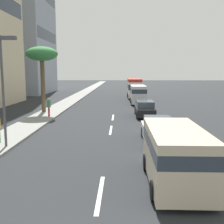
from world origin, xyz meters
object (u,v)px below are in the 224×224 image
object	(u,v)px
street_lamp	(4,78)
car_fourth	(145,109)
van_second	(138,93)
palm_tree	(42,56)
minibus_fifth	(134,87)
pedestrian_mid_block	(49,106)
car_lead	(158,131)
van_third	(175,152)

from	to	relation	value
street_lamp	car_fourth	bearing A→B (deg)	-36.78
van_second	palm_tree	xyz separation A→B (m)	(-8.68, 10.51, 4.56)
van_second	street_lamp	bearing A→B (deg)	158.36
palm_tree	minibus_fifth	bearing A→B (deg)	-31.48
van_second	pedestrian_mid_block	world-z (taller)	van_second
van_second	pedestrian_mid_block	size ratio (longest dim) A/B	3.01
car_lead	van_second	world-z (taller)	van_second
minibus_fifth	street_lamp	world-z (taller)	street_lamp
car_lead	palm_tree	world-z (taller)	palm_tree
palm_tree	street_lamp	distance (m)	13.78
car_fourth	palm_tree	bearing A→B (deg)	80.67
van_third	minibus_fifth	bearing A→B (deg)	-0.15
van_third	car_fourth	xyz separation A→B (m)	(16.49, -0.22, -0.55)
car_lead	car_fourth	world-z (taller)	car_lead
car_fourth	car_lead	bearing A→B (deg)	179.84
car_lead	minibus_fifth	world-z (taller)	minibus_fifth
car_fourth	street_lamp	xyz separation A→B (m)	(-11.80, 8.83, 3.29)
minibus_fifth	street_lamp	xyz separation A→B (m)	(-30.51, 8.69, 2.30)
van_second	van_third	bearing A→B (deg)	179.55
pedestrian_mid_block	palm_tree	bearing A→B (deg)	140.90
car_fourth	palm_tree	size ratio (longest dim) A/B	0.70
car_fourth	street_lamp	world-z (taller)	street_lamp
van_third	palm_tree	distance (m)	21.46
car_lead	street_lamp	xyz separation A→B (m)	(-1.66, 8.80, 3.28)
van_third	palm_tree	world-z (taller)	palm_tree
van_second	minibus_fifth	world-z (taller)	minibus_fifth
car_lead	van_second	bearing A→B (deg)	-0.04
pedestrian_mid_block	car_fourth	bearing A→B (deg)	34.90
car_fourth	palm_tree	distance (m)	11.89
van_third	pedestrian_mid_block	xyz separation A→B (m)	(15.21, 8.97, -0.15)
van_second	street_lamp	world-z (taller)	street_lamp
car_lead	palm_tree	bearing A→B (deg)	41.49
car_lead	van_third	world-z (taller)	van_third
car_lead	street_lamp	bearing A→B (deg)	100.72
minibus_fifth	palm_tree	bearing A→B (deg)	148.52
car_fourth	pedestrian_mid_block	world-z (taller)	pedestrian_mid_block
palm_tree	street_lamp	size ratio (longest dim) A/B	1.09
minibus_fifth	van_third	bearing A→B (deg)	179.85
van_third	palm_tree	bearing A→B (deg)	29.48
car_fourth	van_second	bearing A→B (deg)	0.07
van_third	street_lamp	xyz separation A→B (m)	(4.69, 8.60, 2.74)
minibus_fifth	palm_tree	world-z (taller)	palm_tree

